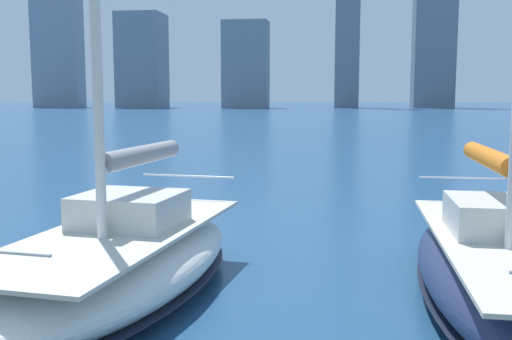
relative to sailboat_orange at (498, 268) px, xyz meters
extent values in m
cube|color=slate|center=(-22.98, -159.49, 21.06)|extent=(10.71, 8.80, 43.51)
cube|color=slate|center=(0.13, -157.13, 24.39)|extent=(6.50, 6.50, 50.16)
cube|color=gray|center=(26.61, -148.36, 10.64)|extent=(11.87, 7.80, 22.65)
cube|color=gray|center=(55.03, -148.85, 11.89)|extent=(11.80, 11.38, 25.17)
cube|color=gray|center=(82.29, -155.70, 18.73)|extent=(13.50, 6.30, 38.83)
ellipsoid|color=navy|center=(0.00, 0.03, -0.14)|extent=(2.51, 7.73, 1.11)
ellipsoid|color=black|center=(0.00, 0.03, -0.44)|extent=(2.52, 7.77, 0.10)
cube|color=beige|center=(0.00, 0.03, 0.44)|extent=(2.07, 6.80, 0.06)
cube|color=silver|center=(-0.01, -0.43, 0.75)|extent=(1.43, 1.72, 0.55)
cylinder|color=silver|center=(-0.02, -1.00, 1.52)|extent=(0.20, 3.23, 0.12)
cylinder|color=orange|center=(-0.02, -1.00, 1.64)|extent=(0.39, 2.97, 0.32)
cylinder|color=silver|center=(-0.08, -3.42, 0.96)|extent=(1.74, 0.08, 0.04)
ellipsoid|color=white|center=(6.11, 0.26, -0.14)|extent=(3.61, 7.36, 1.11)
ellipsoid|color=black|center=(6.11, 0.26, -0.44)|extent=(3.63, 7.40, 0.10)
cube|color=beige|center=(6.11, 0.26, 0.45)|extent=(3.01, 6.46, 0.06)
cube|color=silver|center=(6.06, -0.16, 0.75)|extent=(1.84, 1.75, 0.55)
cylinder|color=silver|center=(6.00, -0.69, 1.53)|extent=(0.48, 2.96, 0.12)
cylinder|color=gray|center=(6.00, -0.69, 1.65)|extent=(0.65, 2.75, 0.32)
cylinder|color=silver|center=(5.73, -2.90, 0.97)|extent=(2.07, 0.29, 0.04)
camera|label=1|loc=(2.56, 9.57, 2.70)|focal=42.00mm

